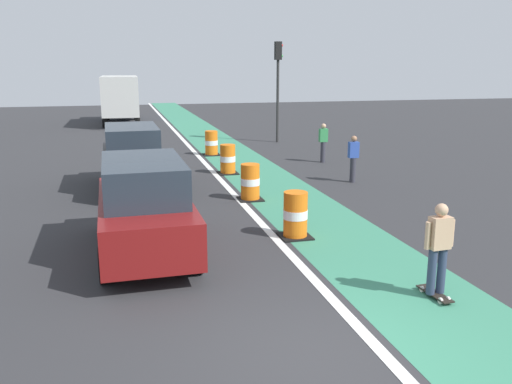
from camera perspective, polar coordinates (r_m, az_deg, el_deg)
The scene contains 14 objects.
ground_plane at distance 7.91m, azimuth 6.43°, elevation -16.67°, with size 100.00×100.00×0.00m, color #2D2D30.
bike_lane_strip at distance 19.43m, azimuth 0.46°, elevation 1.63°, with size 2.50×80.00×0.01m, color #387F60.
lane_divider_stripe at distance 19.10m, azimuth -3.89°, elevation 1.40°, with size 0.20×80.00×0.01m, color silver.
skateboarder_on_lane at distance 9.71m, azimuth 18.82°, elevation -5.61°, with size 0.57×0.81×1.69m.
parked_suv_nearest at distance 11.57m, azimuth -11.77°, elevation -1.52°, with size 1.97×4.63×2.04m.
parked_suv_second at distance 17.92m, azimuth -12.97°, elevation 3.65°, with size 1.97×4.63×2.04m.
traffic_barrel_front at distance 12.55m, azimuth 4.20°, elevation -2.48°, with size 0.73×0.73×1.09m.
traffic_barrel_mid at distance 16.01m, azimuth -0.62°, elevation 1.02°, with size 0.73×0.73×1.09m.
traffic_barrel_back at distance 19.95m, azimuth -3.02°, elevation 3.46°, with size 0.73×0.73×1.09m.
traffic_barrel_far at distance 24.16m, azimuth -4.76°, elevation 5.17°, with size 0.73×0.73×1.09m.
delivery_truck_down_block at distance 38.24m, azimuth -14.21°, elevation 9.79°, with size 2.48×7.64×3.23m.
traffic_light_corner at distance 28.08m, azimuth 2.36°, elevation 12.42°, with size 0.41×0.32×5.10m.
pedestrian_crossing at distance 18.68m, azimuth 10.29°, elevation 3.63°, with size 0.34×0.20×1.61m.
pedestrian_waiting at distance 22.41m, azimuth 7.15°, elevation 5.33°, with size 0.34×0.20×1.61m.
Camera 1 is at (-2.53, -6.37, 3.95)m, focal length 37.67 mm.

